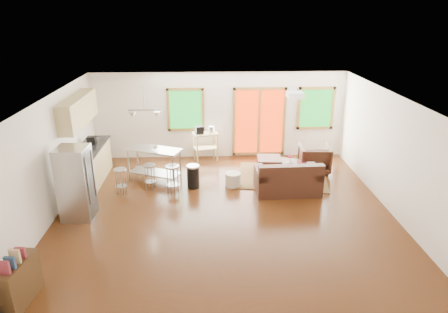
{
  "coord_description": "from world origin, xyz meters",
  "views": [
    {
      "loc": [
        -0.37,
        -8.11,
        4.4
      ],
      "look_at": [
        0.0,
        0.3,
        1.2
      ],
      "focal_mm": 32.0,
      "sensor_mm": 36.0,
      "label": 1
    }
  ],
  "objects_px": {
    "loveseat": "(288,180)",
    "refrigerator": "(76,183)",
    "rug": "(282,177)",
    "kitchen_cart": "(205,137)",
    "ottoman": "(269,165)",
    "armchair": "(314,157)",
    "coffee_table": "(292,164)",
    "island": "(154,159)"
  },
  "relations": [
    {
      "from": "island",
      "to": "rug",
      "type": "bearing_deg",
      "value": 1.44
    },
    {
      "from": "rug",
      "to": "kitchen_cart",
      "type": "relative_size",
      "value": 2.19
    },
    {
      "from": "ottoman",
      "to": "kitchen_cart",
      "type": "xyz_separation_m",
      "value": [
        -1.79,
        1.0,
        0.53
      ]
    },
    {
      "from": "coffee_table",
      "to": "kitchen_cart",
      "type": "height_order",
      "value": "kitchen_cart"
    },
    {
      "from": "rug",
      "to": "coffee_table",
      "type": "relative_size",
      "value": 2.21
    },
    {
      "from": "coffee_table",
      "to": "refrigerator",
      "type": "xyz_separation_m",
      "value": [
        -5.14,
        -2.13,
        0.49
      ]
    },
    {
      "from": "coffee_table",
      "to": "island",
      "type": "relative_size",
      "value": 0.7
    },
    {
      "from": "ottoman",
      "to": "island",
      "type": "height_order",
      "value": "island"
    },
    {
      "from": "rug",
      "to": "ottoman",
      "type": "height_order",
      "value": "ottoman"
    },
    {
      "from": "rug",
      "to": "ottoman",
      "type": "relative_size",
      "value": 3.7
    },
    {
      "from": "armchair",
      "to": "island",
      "type": "xyz_separation_m",
      "value": [
        -4.39,
        -0.46,
        0.2
      ]
    },
    {
      "from": "armchair",
      "to": "kitchen_cart",
      "type": "relative_size",
      "value": 0.78
    },
    {
      "from": "loveseat",
      "to": "island",
      "type": "bearing_deg",
      "value": 164.38
    },
    {
      "from": "rug",
      "to": "coffee_table",
      "type": "xyz_separation_m",
      "value": [
        0.29,
        0.16,
        0.31
      ]
    },
    {
      "from": "loveseat",
      "to": "kitchen_cart",
      "type": "relative_size",
      "value": 1.47
    },
    {
      "from": "refrigerator",
      "to": "armchair",
      "type": "bearing_deg",
      "value": 24.56
    },
    {
      "from": "coffee_table",
      "to": "refrigerator",
      "type": "distance_m",
      "value": 5.58
    },
    {
      "from": "armchair",
      "to": "ottoman",
      "type": "relative_size",
      "value": 1.31
    },
    {
      "from": "coffee_table",
      "to": "armchair",
      "type": "xyz_separation_m",
      "value": [
        0.68,
        0.21,
        0.1
      ]
    },
    {
      "from": "armchair",
      "to": "ottoman",
      "type": "xyz_separation_m",
      "value": [
        -1.27,
        -0.01,
        -0.21
      ]
    },
    {
      "from": "kitchen_cart",
      "to": "island",
      "type": "bearing_deg",
      "value": -132.7
    },
    {
      "from": "loveseat",
      "to": "refrigerator",
      "type": "xyz_separation_m",
      "value": [
        -4.82,
        -1.03,
        0.48
      ]
    },
    {
      "from": "armchair",
      "to": "ottoman",
      "type": "height_order",
      "value": "armchair"
    },
    {
      "from": "rug",
      "to": "loveseat",
      "type": "distance_m",
      "value": 0.99
    },
    {
      "from": "loveseat",
      "to": "ottoman",
      "type": "bearing_deg",
      "value": 100.3
    },
    {
      "from": "ottoman",
      "to": "island",
      "type": "xyz_separation_m",
      "value": [
        -3.12,
        -0.44,
        0.41
      ]
    },
    {
      "from": "refrigerator",
      "to": "ottoman",
      "type": "bearing_deg",
      "value": 29.73
    },
    {
      "from": "rug",
      "to": "refrigerator",
      "type": "relative_size",
      "value": 1.47
    },
    {
      "from": "coffee_table",
      "to": "ottoman",
      "type": "distance_m",
      "value": 0.63
    },
    {
      "from": "armchair",
      "to": "island",
      "type": "relative_size",
      "value": 0.55
    },
    {
      "from": "kitchen_cart",
      "to": "armchair",
      "type": "bearing_deg",
      "value": -17.8
    },
    {
      "from": "refrigerator",
      "to": "coffee_table",
      "type": "bearing_deg",
      "value": 25.15
    },
    {
      "from": "coffee_table",
      "to": "ottoman",
      "type": "relative_size",
      "value": 1.68
    },
    {
      "from": "armchair",
      "to": "kitchen_cart",
      "type": "distance_m",
      "value": 3.23
    },
    {
      "from": "loveseat",
      "to": "kitchen_cart",
      "type": "distance_m",
      "value": 3.11
    },
    {
      "from": "rug",
      "to": "coffee_table",
      "type": "bearing_deg",
      "value": 28.91
    },
    {
      "from": "armchair",
      "to": "loveseat",
      "type": "bearing_deg",
      "value": 57.87
    },
    {
      "from": "rug",
      "to": "armchair",
      "type": "bearing_deg",
      "value": 20.98
    },
    {
      "from": "loveseat",
      "to": "refrigerator",
      "type": "height_order",
      "value": "refrigerator"
    },
    {
      "from": "loveseat",
      "to": "refrigerator",
      "type": "distance_m",
      "value": 4.95
    },
    {
      "from": "rug",
      "to": "refrigerator",
      "type": "bearing_deg",
      "value": -157.91
    },
    {
      "from": "loveseat",
      "to": "armchair",
      "type": "xyz_separation_m",
      "value": [
        1.0,
        1.31,
        0.09
      ]
    }
  ]
}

